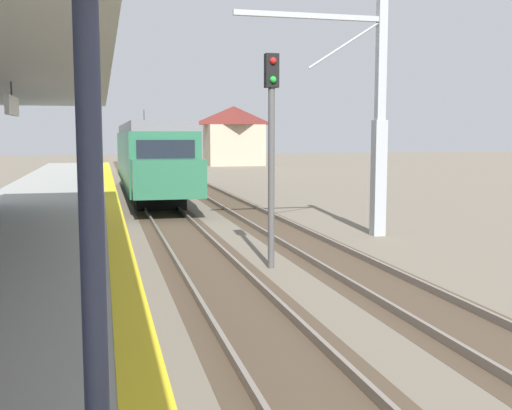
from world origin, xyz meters
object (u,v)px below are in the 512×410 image
rail_signal_post (271,138)px  approaching_train (150,156)px  catenary_pylon_far_side (371,125)px  distant_trackside_house (234,135)px

rail_signal_post → approaching_train: bearing=94.5°
approaching_train → catenary_pylon_far_side: 16.18m
rail_signal_post → distant_trackside_house: bearing=79.1°
approaching_train → distant_trackside_house: distant_trackside_house is taller
rail_signal_post → distant_trackside_house: size_ratio=0.79×
rail_signal_post → catenary_pylon_far_side: size_ratio=0.69×
catenary_pylon_far_side → distant_trackside_house: catenary_pylon_far_side is taller
approaching_train → distant_trackside_house: bearing=70.8°
catenary_pylon_far_side → approaching_train: bearing=111.5°
approaching_train → distant_trackside_house: size_ratio=2.97×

